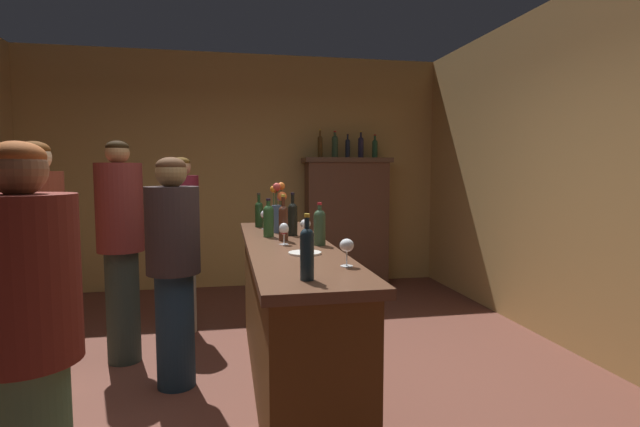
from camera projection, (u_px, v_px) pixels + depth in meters
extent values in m
plane|color=brown|center=(258.00, 406.00, 3.02)|extent=(8.48, 8.48, 0.00)
cube|color=tan|center=(240.00, 172.00, 6.13)|extent=(5.29, 0.12, 2.94)
cube|color=tan|center=(631.00, 172.00, 3.39)|extent=(0.12, 6.64, 2.94)
cube|color=#563214|center=(289.00, 317.00, 3.31)|extent=(0.50, 2.60, 0.94)
cube|color=brown|center=(288.00, 247.00, 3.27)|extent=(0.56, 2.71, 0.05)
cube|color=brown|center=(347.00, 222.00, 6.17)|extent=(1.04, 0.33, 1.65)
cube|color=brown|center=(347.00, 160.00, 6.10)|extent=(1.12, 0.39, 0.06)
cylinder|color=#2E472E|center=(320.00, 230.00, 3.17)|extent=(0.08, 0.08, 0.20)
sphere|color=#2E472E|center=(320.00, 216.00, 3.16)|extent=(0.08, 0.08, 0.08)
cylinder|color=#2E472E|center=(320.00, 210.00, 3.15)|extent=(0.03, 0.03, 0.07)
cylinder|color=#B11E26|center=(320.00, 204.00, 3.15)|extent=(0.03, 0.03, 0.02)
cylinder|color=#4B2618|center=(283.00, 226.00, 3.37)|extent=(0.07, 0.07, 0.21)
sphere|color=#4B2618|center=(283.00, 211.00, 3.36)|extent=(0.07, 0.07, 0.07)
cylinder|color=#4B2618|center=(283.00, 204.00, 3.36)|extent=(0.03, 0.03, 0.10)
cylinder|color=gold|center=(283.00, 196.00, 3.35)|extent=(0.03, 0.03, 0.02)
cylinder|color=#192C37|center=(307.00, 258.00, 2.15)|extent=(0.06, 0.06, 0.20)
sphere|color=#192C37|center=(307.00, 235.00, 2.14)|extent=(0.06, 0.06, 0.06)
cylinder|color=#192C37|center=(307.00, 226.00, 2.14)|extent=(0.02, 0.02, 0.08)
cylinder|color=gold|center=(307.00, 215.00, 2.13)|extent=(0.03, 0.03, 0.02)
cylinder|color=black|center=(293.00, 222.00, 3.64)|extent=(0.07, 0.07, 0.21)
sphere|color=black|center=(293.00, 208.00, 3.63)|extent=(0.07, 0.07, 0.07)
cylinder|color=black|center=(293.00, 201.00, 3.63)|extent=(0.03, 0.03, 0.10)
cylinder|color=black|center=(293.00, 194.00, 3.62)|extent=(0.03, 0.03, 0.02)
cylinder|color=#183317|center=(259.00, 216.00, 4.20)|extent=(0.07, 0.07, 0.19)
sphere|color=#183317|center=(259.00, 206.00, 4.19)|extent=(0.07, 0.07, 0.07)
cylinder|color=#183317|center=(259.00, 200.00, 4.19)|extent=(0.03, 0.03, 0.10)
cylinder|color=black|center=(259.00, 194.00, 4.18)|extent=(0.03, 0.03, 0.02)
cylinder|color=#275026|center=(269.00, 224.00, 3.57)|extent=(0.08, 0.08, 0.20)
sphere|color=#275026|center=(268.00, 210.00, 3.56)|extent=(0.08, 0.08, 0.08)
cylinder|color=#275026|center=(268.00, 206.00, 3.55)|extent=(0.03, 0.03, 0.07)
cylinder|color=black|center=(268.00, 200.00, 3.55)|extent=(0.03, 0.03, 0.02)
cylinder|color=white|center=(347.00, 266.00, 2.47)|extent=(0.07, 0.07, 0.00)
cylinder|color=white|center=(347.00, 259.00, 2.46)|extent=(0.01, 0.01, 0.07)
ellipsoid|color=white|center=(347.00, 245.00, 2.46)|extent=(0.07, 0.07, 0.07)
cylinder|color=white|center=(265.00, 229.00, 4.06)|extent=(0.06, 0.06, 0.00)
cylinder|color=white|center=(265.00, 224.00, 4.05)|extent=(0.01, 0.01, 0.08)
ellipsoid|color=white|center=(265.00, 214.00, 4.05)|extent=(0.08, 0.08, 0.07)
ellipsoid|color=maroon|center=(265.00, 217.00, 4.05)|extent=(0.06, 0.06, 0.03)
cylinder|color=white|center=(305.00, 241.00, 3.37)|extent=(0.06, 0.06, 0.00)
cylinder|color=white|center=(305.00, 235.00, 3.37)|extent=(0.01, 0.01, 0.08)
ellipsoid|color=white|center=(305.00, 224.00, 3.36)|extent=(0.07, 0.07, 0.07)
cylinder|color=white|center=(284.00, 244.00, 3.20)|extent=(0.06, 0.06, 0.00)
cylinder|color=white|center=(284.00, 239.00, 3.19)|extent=(0.01, 0.01, 0.06)
ellipsoid|color=white|center=(284.00, 229.00, 3.19)|extent=(0.06, 0.06, 0.08)
ellipsoid|color=maroon|center=(284.00, 232.00, 3.19)|extent=(0.05, 0.05, 0.03)
cylinder|color=#3F5271|center=(279.00, 219.00, 3.83)|extent=(0.10, 0.10, 0.22)
cylinder|color=#38602D|center=(281.00, 201.00, 3.82)|extent=(0.01, 0.01, 0.24)
sphere|color=orange|center=(281.00, 186.00, 3.81)|extent=(0.06, 0.06, 0.06)
cylinder|color=#38602D|center=(280.00, 206.00, 3.84)|extent=(0.01, 0.01, 0.15)
sphere|color=#CD5982|center=(280.00, 197.00, 3.84)|extent=(0.06, 0.06, 0.06)
cylinder|color=#38602D|center=(275.00, 203.00, 3.85)|extent=(0.01, 0.01, 0.21)
sphere|color=#C23337|center=(275.00, 189.00, 3.84)|extent=(0.06, 0.06, 0.06)
cylinder|color=#38602D|center=(274.00, 203.00, 3.80)|extent=(0.01, 0.01, 0.22)
sphere|color=orange|center=(274.00, 189.00, 3.79)|extent=(0.06, 0.06, 0.06)
cylinder|color=#38602D|center=(277.00, 202.00, 3.80)|extent=(0.01, 0.01, 0.23)
sphere|color=#C43A35|center=(277.00, 187.00, 3.79)|extent=(0.06, 0.06, 0.06)
cylinder|color=#38602D|center=(282.00, 206.00, 3.79)|extent=(0.01, 0.01, 0.16)
sphere|color=orange|center=(282.00, 196.00, 3.78)|extent=(0.07, 0.07, 0.07)
cylinder|color=white|center=(305.00, 253.00, 2.83)|extent=(0.20, 0.20, 0.01)
cylinder|color=#4D3415|center=(320.00, 148.00, 6.02)|extent=(0.06, 0.06, 0.24)
sphere|color=#4D3415|center=(320.00, 139.00, 6.01)|extent=(0.06, 0.06, 0.06)
cylinder|color=#4D3415|center=(320.00, 135.00, 6.00)|extent=(0.02, 0.02, 0.10)
cylinder|color=gold|center=(320.00, 130.00, 6.00)|extent=(0.02, 0.02, 0.02)
cylinder|color=#2F4A32|center=(335.00, 148.00, 6.05)|extent=(0.08, 0.08, 0.24)
sphere|color=#2F4A32|center=(335.00, 139.00, 6.04)|extent=(0.08, 0.08, 0.08)
cylinder|color=#2F4A32|center=(335.00, 135.00, 6.04)|extent=(0.03, 0.03, 0.08)
cylinder|color=#AE181B|center=(335.00, 132.00, 6.03)|extent=(0.04, 0.04, 0.02)
cylinder|color=#1B2234|center=(348.00, 150.00, 6.09)|extent=(0.06, 0.06, 0.21)
sphere|color=#1B2234|center=(348.00, 141.00, 6.08)|extent=(0.06, 0.06, 0.06)
cylinder|color=#1B2234|center=(348.00, 138.00, 6.07)|extent=(0.02, 0.02, 0.08)
cylinder|color=black|center=(348.00, 135.00, 6.07)|extent=(0.02, 0.02, 0.02)
cylinder|color=#24223A|center=(361.00, 149.00, 6.12)|extent=(0.07, 0.07, 0.23)
sphere|color=#24223A|center=(361.00, 140.00, 6.11)|extent=(0.07, 0.07, 0.07)
cylinder|color=#24223A|center=(361.00, 136.00, 6.10)|extent=(0.02, 0.02, 0.09)
cylinder|color=gold|center=(361.00, 132.00, 6.10)|extent=(0.03, 0.03, 0.02)
cylinder|color=#234F32|center=(375.00, 150.00, 6.15)|extent=(0.07, 0.07, 0.20)
sphere|color=#234F32|center=(375.00, 142.00, 6.15)|extent=(0.07, 0.07, 0.07)
cylinder|color=#234F32|center=(375.00, 139.00, 6.14)|extent=(0.03, 0.03, 0.09)
cylinder|color=#A9211E|center=(375.00, 135.00, 6.14)|extent=(0.03, 0.03, 0.02)
cylinder|color=gray|center=(184.00, 287.00, 4.38)|extent=(0.22, 0.22, 0.84)
cylinder|color=maroon|center=(182.00, 209.00, 4.32)|extent=(0.30, 0.30, 0.60)
sphere|color=tan|center=(181.00, 167.00, 4.29)|extent=(0.17, 0.17, 0.17)
ellipsoid|color=#5B3C13|center=(181.00, 162.00, 4.28)|extent=(0.16, 0.16, 0.09)
cylinder|color=#2A342D|center=(123.00, 307.00, 3.70)|extent=(0.25, 0.25, 0.87)
cylinder|color=maroon|center=(119.00, 207.00, 3.63)|extent=(0.34, 0.34, 0.67)
sphere|color=olive|center=(117.00, 152.00, 3.60)|extent=(0.18, 0.18, 0.18)
ellipsoid|color=black|center=(117.00, 147.00, 3.59)|extent=(0.17, 0.17, 0.10)
cylinder|color=maroon|center=(24.00, 279.00, 1.64)|extent=(0.36, 0.36, 0.58)
sphere|color=#8F6243|center=(18.00, 169.00, 1.60)|extent=(0.19, 0.19, 0.19)
ellipsoid|color=#A05023|center=(17.00, 156.00, 1.60)|extent=(0.18, 0.18, 0.10)
cylinder|color=tan|center=(44.00, 340.00, 3.00)|extent=(0.22, 0.22, 0.85)
cylinder|color=brown|center=(38.00, 223.00, 2.94)|extent=(0.31, 0.31, 0.63)
sphere|color=#D5B183|center=(34.00, 157.00, 2.90)|extent=(0.19, 0.19, 0.19)
ellipsoid|color=#5B2F0F|center=(34.00, 150.00, 2.90)|extent=(0.18, 0.18, 0.11)
cylinder|color=#1A3148|center=(175.00, 330.00, 3.27)|extent=(0.26, 0.26, 0.79)
cylinder|color=#322728|center=(173.00, 230.00, 3.21)|extent=(0.36, 0.36, 0.59)
sphere|color=olive|center=(171.00, 173.00, 3.18)|extent=(0.21, 0.21, 0.21)
ellipsoid|color=#50321E|center=(171.00, 166.00, 3.17)|extent=(0.19, 0.19, 0.11)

